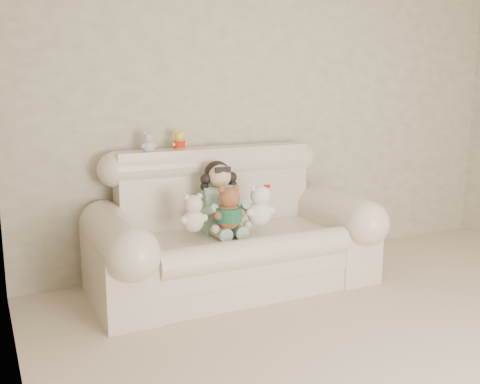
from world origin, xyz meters
name	(u,v)px	position (x,y,z in m)	size (l,w,h in m)	color
wall_back	(281,109)	(0.00, 2.50, 1.30)	(4.50, 4.50, 0.00)	beige
wall_left	(24,164)	(-2.25, 0.00, 1.30)	(5.00, 5.00, 0.00)	beige
sofa	(234,221)	(-0.68, 2.00, 0.52)	(2.10, 0.95, 1.03)	beige
seated_child	(219,196)	(-0.77, 2.08, 0.69)	(0.33, 0.40, 0.54)	#2C7646
brown_teddy	(229,203)	(-0.79, 1.85, 0.69)	(0.24, 0.18, 0.37)	brown
white_cat	(259,201)	(-0.55, 1.85, 0.68)	(0.23, 0.18, 0.36)	white
cream_teddy	(193,209)	(-1.05, 1.89, 0.66)	(0.20, 0.16, 0.32)	white
yellow_mini_bear	(179,139)	(-0.97, 2.35, 1.10)	(0.12, 0.09, 0.19)	yellow
grey_mini_plush	(148,141)	(-1.22, 2.33, 1.10)	(0.12, 0.09, 0.19)	silver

